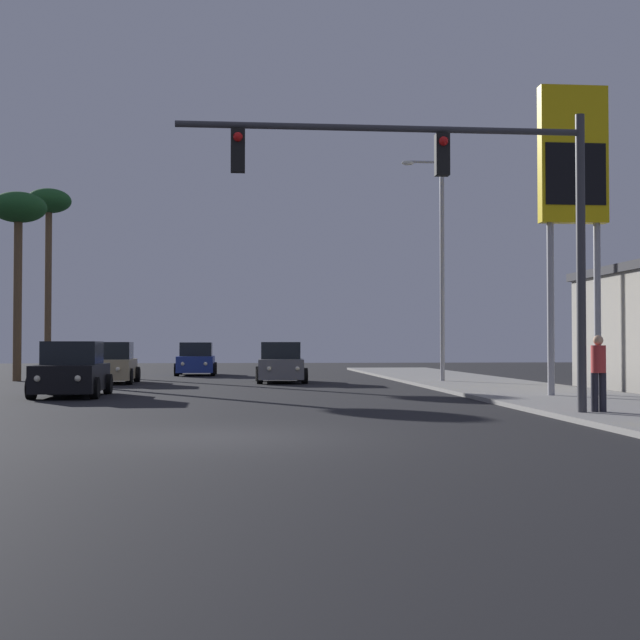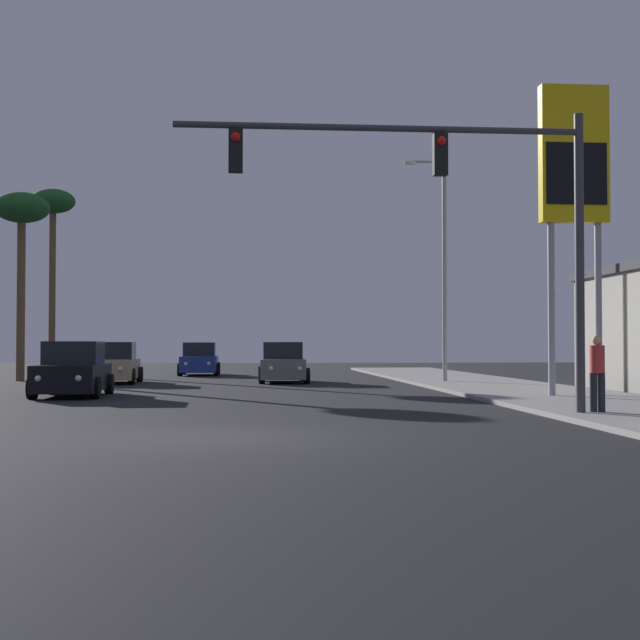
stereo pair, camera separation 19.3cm
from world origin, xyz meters
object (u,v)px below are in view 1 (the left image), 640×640
car_grey (281,364)px  pedestrian_on_sidewalk (598,370)px  car_blue (196,360)px  traffic_light_mast (462,195)px  palm_tree_mid (18,217)px  car_black (72,371)px  palm_tree_far (49,213)px  street_lamp (439,257)px  gas_station_sign (573,172)px  car_tan (111,365)px

car_grey → pedestrian_on_sidewalk: (6.10, -18.27, 0.27)m
car_blue → traffic_light_mast: bearing=104.2°
palm_tree_mid → traffic_light_mast: bearing=-55.3°
car_grey → car_black: bearing=56.1°
car_blue → car_black: bearing=81.0°
car_blue → palm_tree_far: (-8.16, 3.33, 7.99)m
car_black → palm_tree_far: size_ratio=0.43×
street_lamp → car_blue: bearing=133.4°
car_blue → gas_station_sign: bearing=119.3°
car_tan → pedestrian_on_sidewalk: (13.03, -18.11, 0.27)m
car_tan → car_blue: size_ratio=1.01×
car_grey → palm_tree_far: 19.03m
gas_station_sign → car_grey: bearing=123.4°
pedestrian_on_sidewalk → palm_tree_mid: palm_tree_mid is taller
car_grey → traffic_light_mast: size_ratio=0.49×
pedestrian_on_sidewalk → car_grey: bearing=108.5°
traffic_light_mast → pedestrian_on_sidewalk: 4.84m
car_black → car_grey: size_ratio=1.00×
gas_station_sign → palm_tree_far: size_ratio=0.89×
car_blue → car_black: (-2.88, -18.37, 0.00)m
car_blue → pedestrian_on_sidewalk: 29.06m
car_tan → pedestrian_on_sidewalk: bearing=123.8°
car_black → street_lamp: (13.12, 7.56, 4.36)m
car_black → car_grey: same height
car_black → pedestrian_on_sidewalk: bearing=144.2°
street_lamp → palm_tree_mid: street_lamp is taller
car_blue → car_black: 18.59m
car_grey → street_lamp: (6.31, -1.80, 4.36)m
traffic_light_mast → palm_tree_far: (-15.14, 30.69, 3.95)m
car_blue → car_grey: 9.82m
car_black → gas_station_sign: gas_station_sign is taller
pedestrian_on_sidewalk → palm_tree_mid: 27.62m
car_black → palm_tree_far: bearing=-77.5°
gas_station_sign → palm_tree_mid: (-19.23, 14.41, 0.48)m
car_blue → gas_station_sign: size_ratio=0.48×
car_tan → palm_tree_far: size_ratio=0.43×
car_black → gas_station_sign: size_ratio=0.48×
street_lamp → car_grey: bearing=164.1°
street_lamp → palm_tree_far: 23.48m
pedestrian_on_sidewalk → palm_tree_far: bearing=120.7°
car_grey → street_lamp: bearing=166.2°
car_black → gas_station_sign: 16.11m
street_lamp → palm_tree_far: bearing=142.5°
car_black → palm_tree_mid: (-4.47, 11.70, 6.34)m
traffic_light_mast → palm_tree_mid: (-14.33, 20.69, 2.29)m
car_blue → palm_tree_far: palm_tree_far is taller
car_blue → traffic_light_mast: size_ratio=0.49×
street_lamp → palm_tree_mid: bearing=166.8°
car_tan → car_black: 9.20m
car_tan → car_grey: bearing=179.4°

